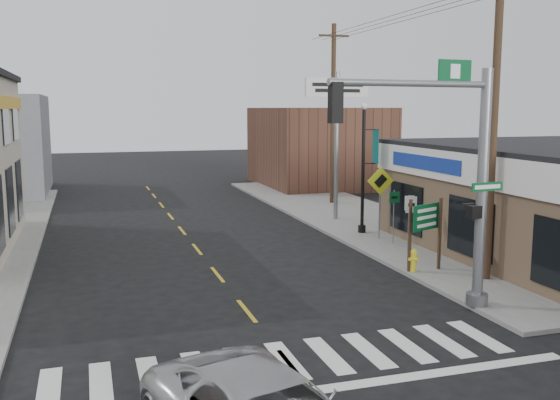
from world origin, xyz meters
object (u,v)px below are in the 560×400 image
object	(u,v)px
fire_hydrant	(413,259)
utility_pole_near	(494,124)
utility_pole_far	(333,113)
guide_sign	(426,224)
dance_center_sign	(337,109)
bare_tree	(536,174)
lamp_post	(364,158)
traffic_signal_pole	(458,164)

from	to	relation	value
fire_hydrant	utility_pole_near	xyz separation A→B (m)	(1.82, -1.50, 4.56)
utility_pole_near	utility_pole_far	distance (m)	16.71
guide_sign	utility_pole_far	world-z (taller)	utility_pole_far
fire_hydrant	utility_pole_near	distance (m)	5.13
utility_pole_near	guide_sign	bearing A→B (deg)	129.18
dance_center_sign	bare_tree	world-z (taller)	dance_center_sign
fire_hydrant	utility_pole_near	world-z (taller)	utility_pole_near
utility_pole_far	fire_hydrant	bearing A→B (deg)	-99.73
dance_center_sign	utility_pole_far	size ratio (longest dim) A/B	0.71
fire_hydrant	dance_center_sign	bearing A→B (deg)	82.29
lamp_post	dance_center_sign	size ratio (longest dim) A/B	0.79
traffic_signal_pole	fire_hydrant	size ratio (longest dim) A/B	8.58
fire_hydrant	lamp_post	bearing A→B (deg)	79.51
dance_center_sign	utility_pole_near	bearing A→B (deg)	-93.50
traffic_signal_pole	lamp_post	bearing A→B (deg)	72.23
fire_hydrant	dance_center_sign	size ratio (longest dim) A/B	0.11
lamp_post	fire_hydrant	bearing A→B (deg)	-106.47
fire_hydrant	bare_tree	size ratio (longest dim) A/B	0.18
fire_hydrant	utility_pole_near	bearing A→B (deg)	-39.59
bare_tree	dance_center_sign	bearing A→B (deg)	99.95
fire_hydrant	utility_pole_far	xyz separation A→B (m)	(3.20, 15.14, 4.77)
fire_hydrant	bare_tree	distance (m)	4.80
guide_sign	lamp_post	world-z (taller)	lamp_post
fire_hydrant	lamp_post	size ratio (longest dim) A/B	0.14
utility_pole_far	traffic_signal_pole	bearing A→B (deg)	-100.03
bare_tree	utility_pole_near	bearing A→B (deg)	176.46
bare_tree	utility_pole_far	world-z (taller)	utility_pole_far
traffic_signal_pole	utility_pole_near	bearing A→B (deg)	33.49
fire_hydrant	lamp_post	distance (m)	7.30
guide_sign	utility_pole_near	size ratio (longest dim) A/B	0.25
traffic_signal_pole	utility_pole_near	distance (m)	3.66
utility_pole_near	utility_pole_far	xyz separation A→B (m)	(1.38, 16.65, 0.21)
guide_sign	utility_pole_far	size ratio (longest dim) A/B	0.24
guide_sign	fire_hydrant	distance (m)	1.26
dance_center_sign	fire_hydrant	bearing A→B (deg)	-103.36
dance_center_sign	bare_tree	xyz separation A→B (m)	(2.07, -11.78, -2.02)
lamp_post	bare_tree	bearing A→B (deg)	-80.84
fire_hydrant	utility_pole_far	distance (m)	16.20
dance_center_sign	utility_pole_near	size ratio (longest dim) A/B	0.74
dance_center_sign	bare_tree	distance (m)	12.13
fire_hydrant	guide_sign	bearing A→B (deg)	-0.76
guide_sign	fire_hydrant	world-z (taller)	guide_sign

